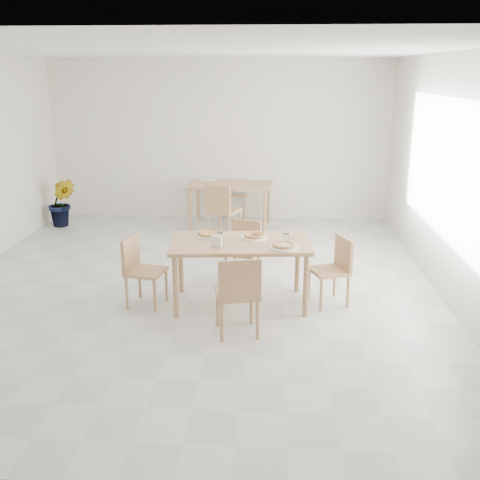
# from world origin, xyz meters

# --- Properties ---
(room) EXTENTS (7.28, 7.00, 7.00)m
(room) POSITION_xyz_m (2.98, 0.30, 1.50)
(room) COLOR silver
(room) RESTS_ON ground
(main_table) EXTENTS (1.62, 1.01, 0.75)m
(main_table) POSITION_xyz_m (0.62, -0.47, 0.67)
(main_table) COLOR tan
(main_table) RESTS_ON ground
(chair_south) EXTENTS (0.50, 0.50, 0.85)m
(chair_south) POSITION_xyz_m (0.66, -1.30, 0.49)
(chair_south) COLOR tan
(chair_south) RESTS_ON ground
(chair_north) EXTENTS (0.46, 0.46, 0.77)m
(chair_north) POSITION_xyz_m (0.62, 0.33, 0.45)
(chair_north) COLOR tan
(chair_north) RESTS_ON ground
(chair_west) EXTENTS (0.47, 0.47, 0.80)m
(chair_west) POSITION_xyz_m (-0.51, -0.57, 0.46)
(chair_west) COLOR tan
(chair_west) RESTS_ON ground
(chair_east) EXTENTS (0.50, 0.50, 0.78)m
(chair_east) POSITION_xyz_m (1.70, -0.38, 0.45)
(chair_east) COLOR tan
(chair_east) RESTS_ON ground
(plate_margherita) EXTENTS (0.33, 0.33, 0.02)m
(plate_margherita) POSITION_xyz_m (0.26, -0.28, 0.76)
(plate_margherita) COLOR white
(plate_margherita) RESTS_ON main_table
(plate_mushroom) EXTENTS (0.32, 0.32, 0.02)m
(plate_mushroom) POSITION_xyz_m (1.11, -0.69, 0.76)
(plate_mushroom) COLOR white
(plate_mushroom) RESTS_ON main_table
(plate_pepperoni) EXTENTS (0.31, 0.31, 0.02)m
(plate_pepperoni) POSITION_xyz_m (0.78, -0.33, 0.76)
(plate_pepperoni) COLOR white
(plate_pepperoni) RESTS_ON main_table
(pizza_margherita) EXTENTS (0.30, 0.30, 0.03)m
(pizza_margherita) POSITION_xyz_m (0.26, -0.28, 0.78)
(pizza_margherita) COLOR tan
(pizza_margherita) RESTS_ON plate_margherita
(pizza_mushroom) EXTENTS (0.33, 0.33, 0.03)m
(pizza_mushroom) POSITION_xyz_m (1.11, -0.69, 0.78)
(pizza_mushroom) COLOR tan
(pizza_mushroom) RESTS_ON plate_mushroom
(pizza_pepperoni) EXTENTS (0.31, 0.31, 0.03)m
(pizza_pepperoni) POSITION_xyz_m (0.78, -0.33, 0.78)
(pizza_pepperoni) COLOR tan
(pizza_pepperoni) RESTS_ON plate_pepperoni
(tumbler_a) EXTENTS (0.08, 0.08, 0.10)m
(tumbler_a) POSITION_xyz_m (1.13, -0.48, 0.80)
(tumbler_a) COLOR white
(tumbler_a) RESTS_ON main_table
(tumbler_b) EXTENTS (0.07, 0.07, 0.10)m
(tumbler_b) POSITION_xyz_m (0.40, -0.47, 0.80)
(tumbler_b) COLOR white
(tumbler_b) RESTS_ON main_table
(napkin_holder) EXTENTS (0.13, 0.08, 0.13)m
(napkin_holder) POSITION_xyz_m (0.39, -0.71, 0.81)
(napkin_holder) COLOR silver
(napkin_holder) RESTS_ON main_table
(fork_a) EXTENTS (0.05, 0.17, 0.01)m
(fork_a) POSITION_xyz_m (1.22, -0.29, 0.75)
(fork_a) COLOR silver
(fork_a) RESTS_ON main_table
(fork_b) EXTENTS (0.07, 0.18, 0.01)m
(fork_b) POSITION_xyz_m (0.52, -0.48, 0.75)
(fork_b) COLOR silver
(fork_b) RESTS_ON main_table
(second_table) EXTENTS (1.46, 0.91, 0.75)m
(second_table) POSITION_xyz_m (0.24, 2.90, 0.66)
(second_table) COLOR tan
(second_table) RESTS_ON ground
(chair_back_s) EXTENTS (0.58, 0.58, 0.89)m
(chair_back_s) POSITION_xyz_m (0.17, 2.10, 0.52)
(chair_back_s) COLOR tan
(chair_back_s) RESTS_ON ground
(chair_back_n) EXTENTS (0.48, 0.48, 0.84)m
(chair_back_n) POSITION_xyz_m (0.32, 3.69, 0.49)
(chair_back_n) COLOR tan
(chair_back_n) RESTS_ON ground
(plate_empty) EXTENTS (0.29, 0.29, 0.02)m
(plate_empty) POSITION_xyz_m (-0.19, 3.19, 0.76)
(plate_empty) COLOR white
(plate_empty) RESTS_ON second_table
(potted_plant) EXTENTS (0.53, 0.47, 0.84)m
(potted_plant) POSITION_xyz_m (-2.65, 2.73, 0.42)
(potted_plant) COLOR #1B5C20
(potted_plant) RESTS_ON ground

